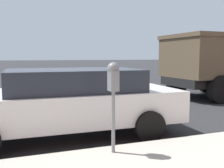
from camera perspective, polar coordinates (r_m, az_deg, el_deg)
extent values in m
plane|color=#2B2B2D|center=(6.77, -12.21, -8.93)|extent=(220.00, 220.00, 0.00)
cylinder|color=gray|center=(4.38, 0.27, -8.25)|extent=(0.06, 0.06, 1.04)
cube|color=gray|center=(4.26, 0.28, 0.74)|extent=(0.20, 0.14, 0.34)
sphere|color=gray|center=(4.25, 0.28, 3.47)|extent=(0.19, 0.19, 0.19)
cube|color=#19389E|center=(4.37, -0.21, 0.31)|extent=(0.01, 0.11, 0.12)
cube|color=black|center=(4.36, -0.21, 1.87)|extent=(0.01, 0.10, 0.08)
cube|color=silver|center=(5.79, -10.13, -4.79)|extent=(2.01, 5.03, 0.67)
cube|color=#232833|center=(5.74, -8.27, 0.88)|extent=(1.74, 2.83, 0.47)
cylinder|color=black|center=(5.44, 8.13, -9.08)|extent=(0.23, 0.64, 0.64)
cylinder|color=black|center=(7.15, 1.13, -5.36)|extent=(0.23, 0.64, 0.64)
cube|color=brown|center=(12.07, 22.09, 5.26)|extent=(2.78, 4.30, 1.58)
cube|color=brown|center=(12.09, 22.26, 9.38)|extent=(2.88, 4.40, 0.16)
cylinder|color=black|center=(13.51, 19.88, 0.55)|extent=(0.33, 1.05, 1.04)
cylinder|color=black|center=(12.45, 14.02, 0.29)|extent=(0.33, 1.05, 1.04)
cylinder|color=black|center=(10.43, 22.57, -1.09)|extent=(0.33, 1.05, 1.04)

